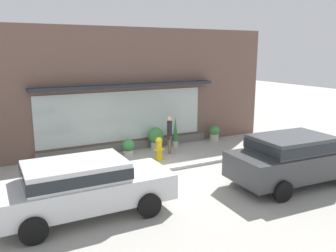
{
  "coord_description": "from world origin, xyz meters",
  "views": [
    {
      "loc": [
        -5.27,
        -10.76,
        4.19
      ],
      "look_at": [
        0.99,
        1.2,
        1.29
      ],
      "focal_mm": 37.41,
      "sensor_mm": 36.0,
      "label": 1
    }
  ],
  "objects_px": {
    "parked_car_dark_gray": "(294,157)",
    "potted_plant_window_left": "(214,133)",
    "pedestrian_with_handbag": "(169,133)",
    "potted_plant_window_center": "(175,132)",
    "potted_plant_corner_tall": "(156,137)",
    "potted_plant_window_right": "(128,147)",
    "fire_hydrant": "(159,148)",
    "parked_car_silver": "(82,185)"
  },
  "relations": [
    {
      "from": "fire_hydrant",
      "to": "potted_plant_window_right",
      "type": "bearing_deg",
      "value": 123.04
    },
    {
      "from": "pedestrian_with_handbag",
      "to": "potted_plant_window_center",
      "type": "xyz_separation_m",
      "value": [
        0.74,
        0.83,
        -0.25
      ]
    },
    {
      "from": "potted_plant_corner_tall",
      "to": "potted_plant_window_right",
      "type": "relative_size",
      "value": 1.45
    },
    {
      "from": "fire_hydrant",
      "to": "potted_plant_window_right",
      "type": "relative_size",
      "value": 1.4
    },
    {
      "from": "fire_hydrant",
      "to": "potted_plant_window_left",
      "type": "distance_m",
      "value": 3.98
    },
    {
      "from": "potted_plant_window_left",
      "to": "potted_plant_window_center",
      "type": "height_order",
      "value": "potted_plant_window_center"
    },
    {
      "from": "fire_hydrant",
      "to": "potted_plant_window_right",
      "type": "xyz_separation_m",
      "value": [
        -0.8,
        1.23,
        -0.13
      ]
    },
    {
      "from": "parked_car_silver",
      "to": "potted_plant_window_center",
      "type": "height_order",
      "value": "parked_car_silver"
    },
    {
      "from": "parked_car_silver",
      "to": "potted_plant_window_right",
      "type": "height_order",
      "value": "parked_car_silver"
    },
    {
      "from": "parked_car_dark_gray",
      "to": "potted_plant_window_left",
      "type": "height_order",
      "value": "parked_car_dark_gray"
    },
    {
      "from": "potted_plant_window_left",
      "to": "potted_plant_corner_tall",
      "type": "bearing_deg",
      "value": -179.76
    },
    {
      "from": "potted_plant_corner_tall",
      "to": "potted_plant_window_center",
      "type": "relative_size",
      "value": 0.7
    },
    {
      "from": "fire_hydrant",
      "to": "pedestrian_with_handbag",
      "type": "height_order",
      "value": "pedestrian_with_handbag"
    },
    {
      "from": "fire_hydrant",
      "to": "parked_car_silver",
      "type": "relative_size",
      "value": 0.2
    },
    {
      "from": "parked_car_dark_gray",
      "to": "potted_plant_corner_tall",
      "type": "height_order",
      "value": "parked_car_dark_gray"
    },
    {
      "from": "parked_car_silver",
      "to": "potted_plant_window_right",
      "type": "relative_size",
      "value": 6.87
    },
    {
      "from": "parked_car_silver",
      "to": "potted_plant_window_left",
      "type": "bearing_deg",
      "value": 32.83
    },
    {
      "from": "parked_car_silver",
      "to": "potted_plant_window_left",
      "type": "height_order",
      "value": "parked_car_silver"
    },
    {
      "from": "potted_plant_corner_tall",
      "to": "potted_plant_window_center",
      "type": "distance_m",
      "value": 0.94
    },
    {
      "from": "potted_plant_window_left",
      "to": "potted_plant_window_right",
      "type": "xyz_separation_m",
      "value": [
        -4.48,
        -0.28,
        -0.05
      ]
    },
    {
      "from": "pedestrian_with_handbag",
      "to": "potted_plant_window_right",
      "type": "bearing_deg",
      "value": -83.59
    },
    {
      "from": "fire_hydrant",
      "to": "potted_plant_corner_tall",
      "type": "relative_size",
      "value": 0.96
    },
    {
      "from": "parked_car_dark_gray",
      "to": "potted_plant_window_left",
      "type": "distance_m",
      "value": 5.87
    },
    {
      "from": "fire_hydrant",
      "to": "parked_car_silver",
      "type": "height_order",
      "value": "parked_car_silver"
    },
    {
      "from": "pedestrian_with_handbag",
      "to": "fire_hydrant",
      "type": "bearing_deg",
      "value": -23.83
    },
    {
      "from": "fire_hydrant",
      "to": "potted_plant_window_left",
      "type": "height_order",
      "value": "fire_hydrant"
    },
    {
      "from": "potted_plant_window_center",
      "to": "pedestrian_with_handbag",
      "type": "bearing_deg",
      "value": -131.65
    },
    {
      "from": "pedestrian_with_handbag",
      "to": "potted_plant_window_center",
      "type": "relative_size",
      "value": 1.17
    },
    {
      "from": "parked_car_silver",
      "to": "potted_plant_window_left",
      "type": "relative_size",
      "value": 6.16
    },
    {
      "from": "parked_car_dark_gray",
      "to": "potted_plant_window_left",
      "type": "bearing_deg",
      "value": 83.11
    },
    {
      "from": "fire_hydrant",
      "to": "potted_plant_window_center",
      "type": "bearing_deg",
      "value": 42.97
    },
    {
      "from": "parked_car_dark_gray",
      "to": "parked_car_silver",
      "type": "distance_m",
      "value": 6.61
    },
    {
      "from": "fire_hydrant",
      "to": "potted_plant_window_center",
      "type": "height_order",
      "value": "potted_plant_window_center"
    },
    {
      "from": "pedestrian_with_handbag",
      "to": "parked_car_dark_gray",
      "type": "relative_size",
      "value": 0.36
    },
    {
      "from": "parked_car_dark_gray",
      "to": "potted_plant_corner_tall",
      "type": "relative_size",
      "value": 4.67
    },
    {
      "from": "potted_plant_window_center",
      "to": "potted_plant_window_right",
      "type": "relative_size",
      "value": 2.07
    },
    {
      "from": "potted_plant_window_center",
      "to": "potted_plant_window_right",
      "type": "bearing_deg",
      "value": -175.94
    },
    {
      "from": "potted_plant_window_left",
      "to": "potted_plant_window_center",
      "type": "xyz_separation_m",
      "value": [
        -2.18,
        -0.11,
        0.26
      ]
    },
    {
      "from": "pedestrian_with_handbag",
      "to": "potted_plant_window_left",
      "type": "bearing_deg",
      "value": 137.39
    },
    {
      "from": "parked_car_silver",
      "to": "potted_plant_window_right",
      "type": "xyz_separation_m",
      "value": [
        3.04,
        4.59,
        -0.51
      ]
    },
    {
      "from": "pedestrian_with_handbag",
      "to": "potted_plant_window_left",
      "type": "height_order",
      "value": "pedestrian_with_handbag"
    },
    {
      "from": "potted_plant_corner_tall",
      "to": "potted_plant_window_left",
      "type": "distance_m",
      "value": 3.11
    }
  ]
}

